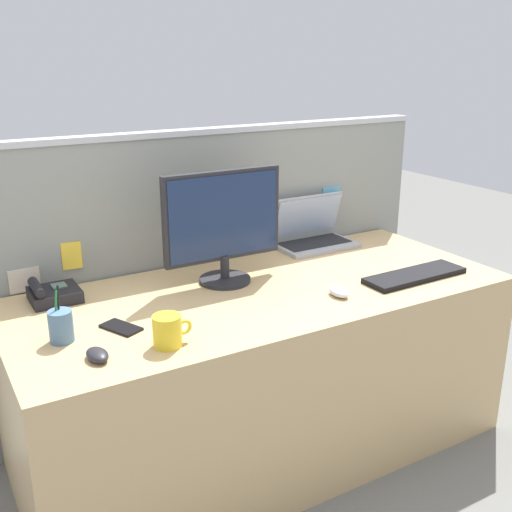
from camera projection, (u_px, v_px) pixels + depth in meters
name	position (u px, v px, depth m)	size (l,w,h in m)	color
ground_plane	(262.00, 445.00, 2.59)	(10.00, 10.00, 0.00)	slate
desk	(262.00, 370.00, 2.48)	(1.93, 0.83, 0.71)	tan
cubicle_divider	(211.00, 271.00, 2.76)	(2.17, 0.08, 1.28)	gray
desktop_monitor	(223.00, 223.00, 2.37)	(0.49, 0.20, 0.45)	#232328
laptop	(312.00, 233.00, 2.88)	(0.37, 0.23, 0.24)	#9EA0A8
desk_phone	(53.00, 294.00, 2.24)	(0.17, 0.17, 0.08)	black
keyboard_main	(415.00, 275.00, 2.48)	(0.45, 0.14, 0.02)	black
computer_mouse_right_hand	(97.00, 355.00, 1.82)	(0.06, 0.10, 0.03)	#232328
computer_mouse_left_hand	(339.00, 292.00, 2.29)	(0.06, 0.10, 0.03)	silver
pen_cup	(61.00, 326.00, 1.92)	(0.08, 0.08, 0.18)	#4C7093
cell_phone_black_slab	(121.00, 327.00, 2.02)	(0.07, 0.14, 0.01)	black
coffee_mug	(168.00, 331.00, 1.89)	(0.13, 0.09, 0.10)	yellow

